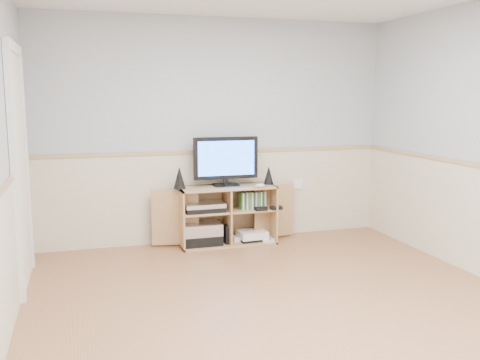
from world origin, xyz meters
name	(u,v)px	position (x,y,z in m)	size (l,w,h in m)	color
room	(278,154)	(-0.06, 0.12, 1.22)	(4.04, 4.54, 2.54)	#B67D50
media_cabinet	(226,214)	(0.07, 2.07, 0.33)	(1.66, 0.40, 0.65)	tan
monitor	(226,159)	(0.07, 2.07, 0.95)	(0.73, 0.18, 0.55)	black
speaker_left	(179,178)	(-0.46, 2.04, 0.77)	(0.13, 0.13, 0.24)	black
speaker_right	(269,175)	(0.57, 2.04, 0.75)	(0.11, 0.11, 0.21)	black
keyboard	(238,188)	(0.16, 1.88, 0.66)	(0.28, 0.11, 0.01)	white
mouse	(260,185)	(0.41, 1.88, 0.67)	(0.10, 0.06, 0.04)	white
av_components	(202,226)	(-0.22, 2.02, 0.22)	(0.52, 0.32, 0.47)	black
game_consoles	(251,236)	(0.35, 2.01, 0.07)	(0.45, 0.30, 0.11)	white
game_cases	(252,200)	(0.36, 2.00, 0.48)	(0.28, 0.14, 0.19)	#3F8C3F
wall_outlet	(297,184)	(1.00, 2.23, 0.60)	(0.12, 0.03, 0.12)	white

